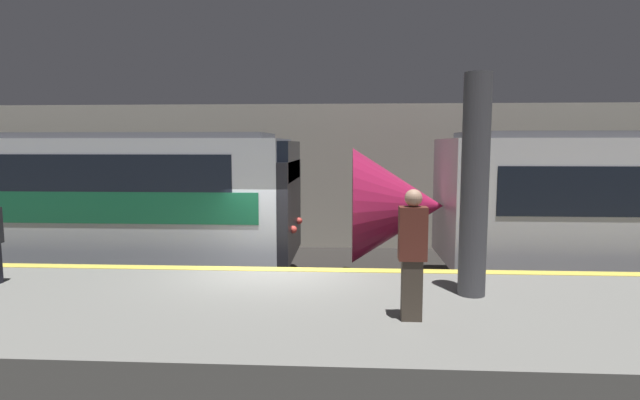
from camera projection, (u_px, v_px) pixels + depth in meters
ground_plane at (276, 318)px, 10.00m from camera, size 120.00×120.00×0.00m
platform at (256, 334)px, 7.77m from camera, size 40.00×4.39×1.05m
station_rear_barrier at (306, 177)px, 16.75m from camera, size 50.00×0.15×4.80m
support_pillar_near at (475, 186)px, 7.90m from camera, size 0.43×0.43×3.54m
person_walking at (412, 251)px, 6.83m from camera, size 0.38×0.24×1.82m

